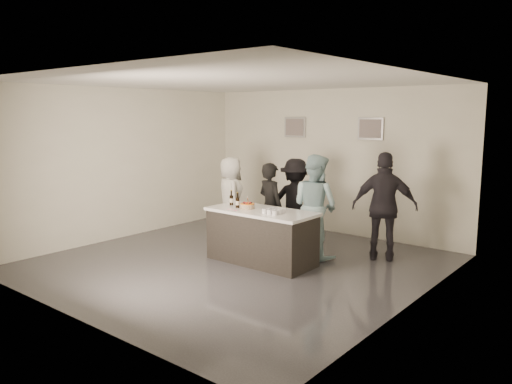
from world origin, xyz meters
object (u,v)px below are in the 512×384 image
bar_counter (262,236)px  person_guest_back (295,202)px  person_guest_left (231,197)px  person_guest_right (385,207)px  person_main_blue (315,206)px  beer_bottle_a (231,198)px  cake (247,206)px  person_main_black (271,207)px  beer_bottle_b (237,200)px

bar_counter → person_guest_back: (-0.24, 1.33, 0.38)m
person_guest_left → person_guest_right: person_guest_right is taller
bar_counter → person_main_blue: bearing=59.1°
person_main_blue → person_guest_back: bearing=-24.0°
person_main_blue → beer_bottle_a: bearing=43.4°
bar_counter → person_guest_back: size_ratio=1.12×
bar_counter → person_guest_left: person_guest_left is taller
bar_counter → cake: bearing=-169.5°
bar_counter → person_main_black: 0.88m
cake → person_guest_left: bearing=141.2°
person_main_blue → person_guest_left: bearing=3.8°
bar_counter → person_guest_left: 1.96m
person_main_blue → person_guest_back: size_ratio=1.09×
beer_bottle_b → bar_counter: bearing=12.4°
person_guest_back → person_guest_left: bearing=-2.9°
cake → person_main_blue: person_main_blue is taller
person_guest_right → person_main_blue: bearing=6.0°
cake → person_guest_back: bearing=88.7°
beer_bottle_a → beer_bottle_b: size_ratio=1.00×
person_guest_back → person_guest_right: bearing=168.6°
person_guest_back → person_main_black: bearing=63.9°
cake → person_guest_back: size_ratio=0.15×
person_guest_left → person_main_black: bearing=-157.3°
beer_bottle_a → person_guest_back: person_guest_back is taller
beer_bottle_a → person_guest_right: (2.22, 1.42, -0.10)m
person_guest_right → beer_bottle_a: bearing=8.4°
person_main_black → person_guest_left: bearing=0.5°
person_main_blue → person_guest_right: person_guest_right is taller
bar_counter → person_guest_left: bearing=147.4°
bar_counter → person_main_black: person_main_black is taller
beer_bottle_b → person_guest_right: (1.97, 1.54, -0.10)m
cake → person_guest_left: (-1.35, 1.09, -0.12)m
beer_bottle_a → bar_counter: bearing=-1.7°
person_main_black → person_guest_back: 0.63m
beer_bottle_b → beer_bottle_a: bearing=154.2°
beer_bottle_b → person_main_blue: bearing=44.8°
beer_bottle_b → person_guest_left: bearing=135.9°
person_main_black → beer_bottle_a: bearing=78.9°
bar_counter → person_guest_right: size_ratio=1.00×
beer_bottle_b → person_main_black: size_ratio=0.16×
beer_bottle_a → person_guest_back: bearing=70.8°
beer_bottle_b → person_main_black: (0.09, 0.81, -0.22)m
beer_bottle_b → person_guest_right: size_ratio=0.14×
person_guest_right → person_main_black: bearing=-3.1°
person_main_black → cake: bearing=111.4°
person_main_blue → person_guest_back: 0.89m
beer_bottle_b → person_main_blue: (0.96, 0.95, -0.13)m
beer_bottle_b → person_guest_right: bearing=38.1°
person_main_blue → person_guest_back: (-0.75, 0.48, -0.08)m
beer_bottle_a → person_guest_left: size_ratio=0.16×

